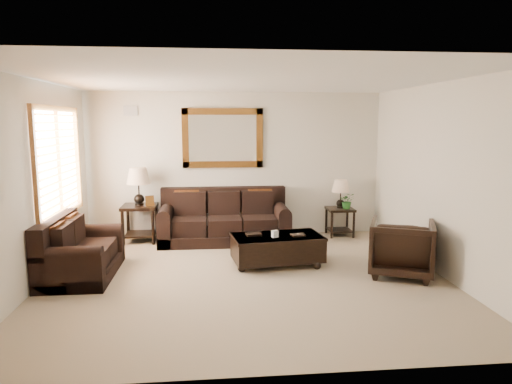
{
  "coord_description": "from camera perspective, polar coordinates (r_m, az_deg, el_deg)",
  "views": [
    {
      "loc": [
        -0.46,
        -6.08,
        2.15
      ],
      "look_at": [
        0.2,
        0.6,
        1.12
      ],
      "focal_mm": 32.0,
      "sensor_mm": 36.0,
      "label": 1
    }
  ],
  "objects": [
    {
      "name": "room",
      "position": [
        6.15,
        -1.32,
        1.28
      ],
      "size": [
        5.51,
        5.01,
        2.71
      ],
      "color": "#827559",
      "rests_on": "ground"
    },
    {
      "name": "window",
      "position": [
        7.36,
        -23.38,
        3.36
      ],
      "size": [
        0.07,
        1.96,
        1.66
      ],
      "color": "white",
      "rests_on": "room"
    },
    {
      "name": "mirror",
      "position": [
        8.56,
        -4.18,
        6.73
      ],
      "size": [
        1.5,
        0.06,
        1.1
      ],
      "color": "#513010",
      "rests_on": "room"
    },
    {
      "name": "air_vent",
      "position": [
        8.69,
        -15.41,
        9.77
      ],
      "size": [
        0.25,
        0.02,
        0.18
      ],
      "primitive_type": "cube",
      "color": "#999999",
      "rests_on": "room"
    },
    {
      "name": "sofa",
      "position": [
        8.33,
        -3.99,
        -3.79
      ],
      "size": [
        2.31,
        1.0,
        0.94
      ],
      "color": "black",
      "rests_on": "room"
    },
    {
      "name": "loveseat",
      "position": [
        6.92,
        -21.37,
        -7.28
      ],
      "size": [
        0.89,
        1.5,
        0.84
      ],
      "rotation": [
        0.0,
        0.0,
        1.57
      ],
      "color": "black",
      "rests_on": "room"
    },
    {
      "name": "end_table_left",
      "position": [
        8.44,
        -14.41,
        -0.2
      ],
      "size": [
        0.61,
        0.61,
        1.34
      ],
      "color": "black",
      "rests_on": "room"
    },
    {
      "name": "end_table_right",
      "position": [
        8.77,
        10.51,
        -0.89
      ],
      "size": [
        0.49,
        0.49,
        1.08
      ],
      "color": "black",
      "rests_on": "room"
    },
    {
      "name": "coffee_table",
      "position": [
        6.95,
        2.67,
        -6.83
      ],
      "size": [
        1.43,
        0.9,
        0.57
      ],
      "rotation": [
        0.0,
        0.0,
        0.13
      ],
      "color": "black",
      "rests_on": "room"
    },
    {
      "name": "armchair",
      "position": [
        6.78,
        17.75,
        -6.33
      ],
      "size": [
        1.09,
        1.06,
        0.87
      ],
      "primitive_type": "imported",
      "rotation": [
        0.0,
        0.0,
        2.73
      ],
      "color": "black",
      "rests_on": "floor"
    },
    {
      "name": "potted_plant",
      "position": [
        8.72,
        11.33,
        -1.31
      ],
      "size": [
        0.31,
        0.34,
        0.24
      ],
      "primitive_type": "imported",
      "rotation": [
        0.0,
        0.0,
        -0.15
      ],
      "color": "#236121",
      "rests_on": "end_table_right"
    }
  ]
}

